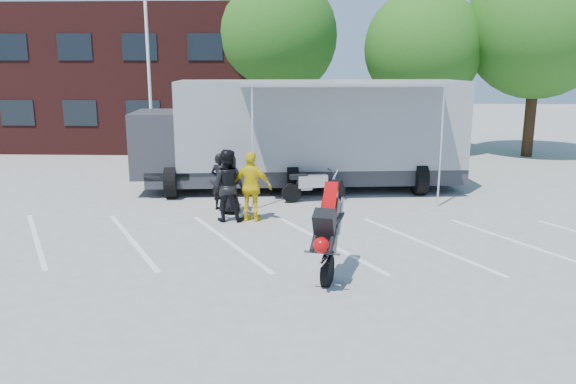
# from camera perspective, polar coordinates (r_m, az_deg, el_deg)

# --- Properties ---
(ground) EXTENTS (100.00, 100.00, 0.00)m
(ground) POSITION_cam_1_polar(r_m,az_deg,el_deg) (12.80, 3.12, -6.54)
(ground) COLOR #9B9B96
(ground) RESTS_ON ground
(parking_bay_lines) EXTENTS (18.09, 13.33, 0.01)m
(parking_bay_lines) POSITION_cam_1_polar(r_m,az_deg,el_deg) (13.75, 3.06, -5.13)
(parking_bay_lines) COLOR white
(parking_bay_lines) RESTS_ON ground
(office_building) EXTENTS (18.00, 8.00, 7.00)m
(office_building) POSITION_cam_1_polar(r_m,az_deg,el_deg) (31.63, -16.08, 11.05)
(office_building) COLOR #411714
(office_building) RESTS_ON ground
(flagpole) EXTENTS (1.61, 0.12, 8.00)m
(flagpole) POSITION_cam_1_polar(r_m,az_deg,el_deg) (22.89, -13.47, 14.56)
(flagpole) COLOR white
(flagpole) RESTS_ON ground
(tree_left) EXTENTS (6.12, 6.12, 8.64)m
(tree_left) POSITION_cam_1_polar(r_m,az_deg,el_deg) (28.16, -1.45, 15.57)
(tree_left) COLOR #382314
(tree_left) RESTS_ON ground
(tree_mid) EXTENTS (5.44, 5.44, 7.68)m
(tree_mid) POSITION_cam_1_polar(r_m,az_deg,el_deg) (27.58, 13.55, 13.99)
(tree_mid) COLOR #382314
(tree_mid) RESTS_ON ground
(tree_right) EXTENTS (6.46, 6.46, 9.12)m
(tree_right) POSITION_cam_1_polar(r_m,az_deg,el_deg) (28.52, 24.11, 15.09)
(tree_right) COLOR #382314
(tree_right) RESTS_ON ground
(transporter_truck) EXTENTS (12.14, 6.72, 3.71)m
(transporter_truck) POSITION_cam_1_polar(r_m,az_deg,el_deg) (19.59, 1.77, 0.35)
(transporter_truck) COLOR gray
(transporter_truck) RESTS_ON ground
(parked_motorcycle) EXTENTS (2.20, 1.22, 1.10)m
(parked_motorcycle) POSITION_cam_1_polar(r_m,az_deg,el_deg) (17.78, 2.62, -0.96)
(parked_motorcycle) COLOR #ABABAF
(parked_motorcycle) RESTS_ON ground
(stunt_bike_rider) EXTENTS (1.28, 2.02, 2.19)m
(stunt_bike_rider) POSITION_cam_1_polar(r_m,az_deg,el_deg) (11.90, 4.65, -8.10)
(stunt_bike_rider) COLOR black
(stunt_bike_rider) RESTS_ON ground
(spectator_leather_a) EXTENTS (0.93, 0.69, 1.72)m
(spectator_leather_a) POSITION_cam_1_polar(r_m,az_deg,el_deg) (16.26, -5.95, 0.78)
(spectator_leather_a) COLOR black
(spectator_leather_a) RESTS_ON ground
(spectator_leather_b) EXTENTS (0.73, 0.61, 1.71)m
(spectator_leather_b) POSITION_cam_1_polar(r_m,az_deg,el_deg) (16.68, -6.87, 1.04)
(spectator_leather_b) COLOR black
(spectator_leather_b) RESTS_ON ground
(spectator_leather_c) EXTENTS (0.99, 0.77, 2.00)m
(spectator_leather_c) POSITION_cam_1_polar(r_m,az_deg,el_deg) (15.48, -6.28, 0.67)
(spectator_leather_c) COLOR black
(spectator_leather_c) RESTS_ON ground
(spectator_hivis) EXTENTS (1.20, 0.70, 1.93)m
(spectator_hivis) POSITION_cam_1_polar(r_m,az_deg,el_deg) (15.39, -3.70, 0.52)
(spectator_hivis) COLOR yellow
(spectator_hivis) RESTS_ON ground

